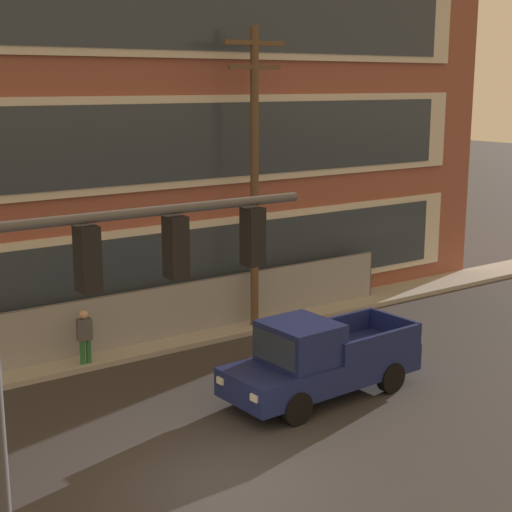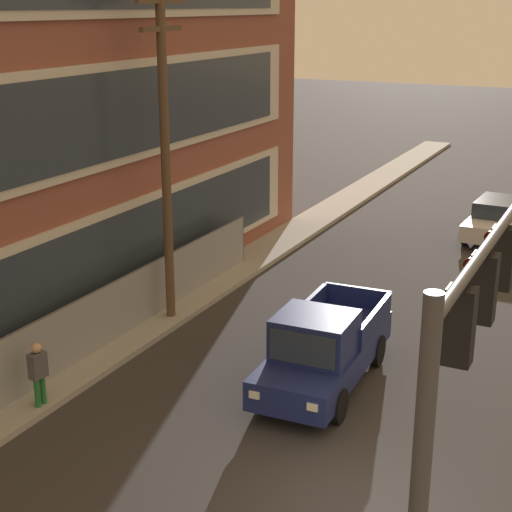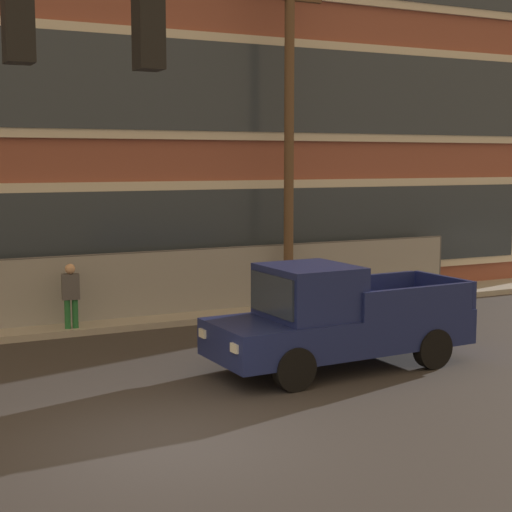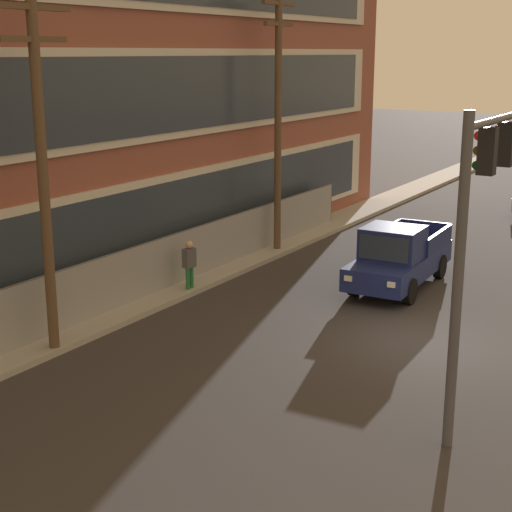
% 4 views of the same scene
% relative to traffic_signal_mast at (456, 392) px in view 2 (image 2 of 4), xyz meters
% --- Properties ---
extents(sidewalk_building_side, '(80.00, 1.68, 0.16)m').
position_rel_traffic_signal_mast_xyz_m(sidewalk_building_side, '(3.40, 10.52, -4.52)').
color(sidewalk_building_side, '#9E9B93').
rests_on(sidewalk_building_side, ground).
extents(traffic_signal_mast, '(4.95, 0.43, 6.34)m').
position_rel_traffic_signal_mast_xyz_m(traffic_signal_mast, '(0.00, 0.00, 0.00)').
color(traffic_signal_mast, '#4C4C51').
rests_on(traffic_signal_mast, ground).
extents(pickup_truck_navy, '(5.44, 2.16, 2.10)m').
position_rel_traffic_signal_mast_xyz_m(pickup_truck_navy, '(7.79, 4.64, -3.63)').
color(pickup_truck_navy, navy).
rests_on(pickup_truck_navy, ground).
extents(sedan_white, '(4.61, 1.96, 1.56)m').
position_rel_traffic_signal_mast_xyz_m(sedan_white, '(22.67, 3.18, -3.80)').
color(sedan_white, silver).
rests_on(sedan_white, ground).
extents(utility_pole_midblock, '(2.18, 0.26, 9.45)m').
position_rel_traffic_signal_mast_xyz_m(utility_pole_midblock, '(9.75, 10.18, 0.55)').
color(utility_pole_midblock, brown).
rests_on(utility_pole_midblock, ground).
extents(pedestrian_near_cabinet, '(0.43, 0.29, 1.69)m').
position_rel_traffic_signal_mast_xyz_m(pedestrian_near_cabinet, '(3.84, 9.94, -3.63)').
color(pedestrian_near_cabinet, '#236B38').
rests_on(pedestrian_near_cabinet, ground).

